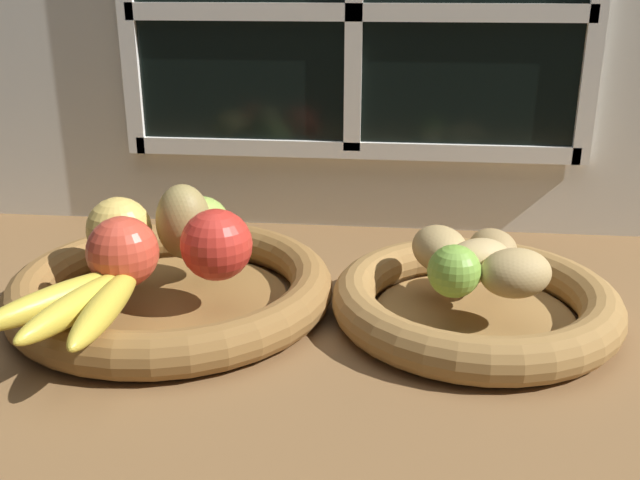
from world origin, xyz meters
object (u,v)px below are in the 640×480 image
fruit_bowl_right (474,303)px  banana_bunch_front (85,301)px  fruit_bowl_left (172,288)px  potato_small (515,273)px  potato_back (493,248)px  apple_red_right (216,245)px  apple_green_back (201,225)px  potato_oblong (440,249)px  lime_near (454,271)px  apple_red_front (123,252)px  apple_golden_left (119,229)px  pear_brown (184,222)px  potato_large (478,260)px

fruit_bowl_right → banana_bunch_front: size_ratio=1.67×
fruit_bowl_left → fruit_bowl_right: (33.75, 0.00, 0.01)cm
potato_small → potato_back: bearing=99.0°
apple_red_right → banana_bunch_front: (-10.48, -10.18, -2.41)cm
apple_red_right → apple_green_back: bearing=116.0°
apple_red_right → fruit_bowl_left: bearing=158.8°
apple_red_right → potato_oblong: 24.50cm
apple_green_back → banana_bunch_front: (-6.70, -17.93, -1.90)cm
fruit_bowl_right → lime_near: size_ratio=5.70×
potato_small → lime_near: (-6.18, -0.72, 0.22)cm
potato_small → potato_back: (-1.28, 8.12, -0.43)cm
potato_small → banana_bunch_front: bearing=-167.7°
apple_red_front → lime_near: apple_red_front is taller
fruit_bowl_right → apple_golden_left: 40.64cm
fruit_bowl_right → banana_bunch_front: bearing=-161.9°
potato_small → potato_back: potato_small is taller
apple_red_front → lime_near: bearing=1.8°
potato_oblong → potato_back: 6.23cm
fruit_bowl_left → lime_near: lime_near is taller
apple_red_right → lime_near: size_ratio=1.42×
apple_green_back → potato_small: 36.03cm
apple_red_front → potato_oblong: 34.16cm
apple_golden_left → potato_small: size_ratio=0.99×
apple_red_right → pear_brown: size_ratio=0.88×
pear_brown → potato_small: 37.00cm
apple_red_front → apple_green_back: bearing=62.7°
fruit_bowl_left → banana_bunch_front: bearing=-109.6°
apple_green_back → banana_bunch_front: apple_green_back is taller
potato_large → banana_bunch_front: bearing=-161.9°
apple_golden_left → potato_back: apple_golden_left is taller
fruit_bowl_right → potato_back: 6.94cm
potato_oblong → potato_back: potato_oblong is taller
banana_bunch_front → lime_near: 36.43cm
fruit_bowl_right → apple_red_right: bearing=-175.2°
fruit_bowl_right → potato_back: size_ratio=4.52×
apple_red_right → banana_bunch_front: size_ratio=0.42×
banana_bunch_front → potato_back: bearing=23.1°
apple_green_back → apple_golden_left: 9.31cm
apple_red_right → potato_oblong: (23.87, 5.33, -1.44)cm
apple_golden_left → lime_near: 37.85cm
fruit_bowl_left → potato_large: size_ratio=4.85×
apple_golden_left → potato_oblong: (36.27, 1.09, -1.26)cm
pear_brown → apple_red_right: bearing=-46.9°
pear_brown → potato_back: size_ratio=1.28×
apple_red_front → potato_oblong: apple_red_front is taller
apple_red_front → apple_golden_left: 7.79cm
potato_large → lime_near: 4.99cm
apple_red_front → lime_near: 34.25cm
banana_bunch_front → potato_oblong: (34.35, 15.51, 0.97)cm
apple_golden_left → potato_oblong: bearing=1.7°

